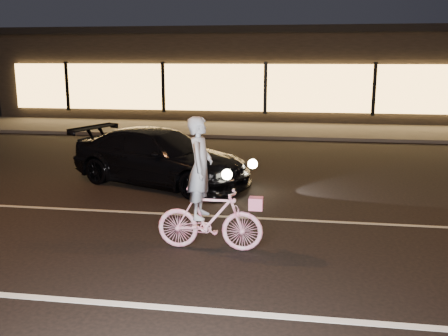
# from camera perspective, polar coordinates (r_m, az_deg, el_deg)

# --- Properties ---
(ground) EXTENTS (90.00, 90.00, 0.00)m
(ground) POSITION_cam_1_polar(r_m,az_deg,el_deg) (7.47, -3.89, -10.24)
(ground) COLOR black
(ground) RESTS_ON ground
(lane_stripe_near) EXTENTS (60.00, 0.12, 0.01)m
(lane_stripe_near) POSITION_cam_1_polar(r_m,az_deg,el_deg) (6.15, -7.06, -15.51)
(lane_stripe_near) COLOR silver
(lane_stripe_near) RESTS_ON ground
(lane_stripe_far) EXTENTS (60.00, 0.10, 0.01)m
(lane_stripe_far) POSITION_cam_1_polar(r_m,az_deg,el_deg) (9.30, -1.19, -5.51)
(lane_stripe_far) COLOR gray
(lane_stripe_far) RESTS_ON ground
(sidewalk) EXTENTS (30.00, 4.00, 0.12)m
(sidewalk) POSITION_cam_1_polar(r_m,az_deg,el_deg) (19.97, 4.29, 4.37)
(sidewalk) COLOR #383533
(sidewalk) RESTS_ON ground
(storefront) EXTENTS (25.40, 8.42, 4.20)m
(storefront) POSITION_cam_1_polar(r_m,az_deg,el_deg) (25.73, 5.46, 10.85)
(storefront) COLOR black
(storefront) RESTS_ON ground
(cyclist) EXTENTS (1.63, 0.56, 2.05)m
(cyclist) POSITION_cam_1_polar(r_m,az_deg,el_deg) (7.54, -1.93, -4.10)
(cyclist) COLOR #EA3579
(cyclist) RESTS_ON ground
(sedan) EXTENTS (4.73, 3.22, 1.27)m
(sedan) POSITION_cam_1_polar(r_m,az_deg,el_deg) (11.60, -7.27, 1.26)
(sedan) COLOR black
(sedan) RESTS_ON ground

